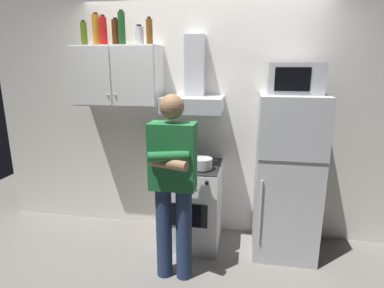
% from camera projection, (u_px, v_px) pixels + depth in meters
% --- Properties ---
extents(ground_plane, '(7.00, 7.00, 0.00)m').
position_uv_depth(ground_plane, '(192.00, 254.00, 3.18)').
color(ground_plane, slate).
extents(back_wall_tiled, '(4.80, 0.10, 2.70)m').
position_uv_depth(back_wall_tiled, '(202.00, 113.00, 3.41)').
color(back_wall_tiled, silver).
rests_on(back_wall_tiled, ground_plane).
extents(upper_cabinet, '(0.90, 0.37, 0.60)m').
position_uv_depth(upper_cabinet, '(118.00, 76.00, 3.24)').
color(upper_cabinet, silver).
extents(stove_oven, '(0.60, 0.62, 0.87)m').
position_uv_depth(stove_oven, '(191.00, 204.00, 3.32)').
color(stove_oven, white).
rests_on(stove_oven, ground_plane).
extents(range_hood, '(0.60, 0.44, 0.75)m').
position_uv_depth(range_hood, '(194.00, 92.00, 3.15)').
color(range_hood, '#B7BABF').
extents(refrigerator, '(0.60, 0.62, 1.60)m').
position_uv_depth(refrigerator, '(287.00, 176.00, 3.06)').
color(refrigerator, silver).
rests_on(refrigerator, ground_plane).
extents(microwave, '(0.48, 0.37, 0.28)m').
position_uv_depth(microwave, '(294.00, 78.00, 2.85)').
color(microwave, '#B7BABF').
rests_on(microwave, refrigerator).
extents(person_standing, '(0.38, 0.33, 1.64)m').
position_uv_depth(person_standing, '(173.00, 183.00, 2.63)').
color(person_standing, navy).
rests_on(person_standing, ground_plane).
extents(cooking_pot, '(0.30, 0.20, 0.10)m').
position_uv_depth(cooking_pot, '(202.00, 163.00, 3.06)').
color(cooking_pot, '#B7BABF').
rests_on(cooking_pot, stove_oven).
extents(bottle_wine_green, '(0.07, 0.07, 0.33)m').
position_uv_depth(bottle_wine_green, '(122.00, 28.00, 3.10)').
color(bottle_wine_green, '#19471E').
rests_on(bottle_wine_green, upper_cabinet).
extents(bottle_soda_red, '(0.07, 0.07, 0.29)m').
position_uv_depth(bottle_soda_red, '(103.00, 31.00, 3.13)').
color(bottle_soda_red, red).
rests_on(bottle_soda_red, upper_cabinet).
extents(bottle_canister_steel, '(0.09, 0.09, 0.20)m').
position_uv_depth(bottle_canister_steel, '(139.00, 36.00, 3.13)').
color(bottle_canister_steel, '#B2B5BA').
rests_on(bottle_canister_steel, upper_cabinet).
extents(bottle_olive_oil, '(0.06, 0.06, 0.25)m').
position_uv_depth(bottle_olive_oil, '(84.00, 34.00, 3.22)').
color(bottle_olive_oil, '#4C6B19').
rests_on(bottle_olive_oil, upper_cabinet).
extents(bottle_beer_brown, '(0.06, 0.06, 0.26)m').
position_uv_depth(bottle_beer_brown, '(149.00, 32.00, 3.08)').
color(bottle_beer_brown, brown).
rests_on(bottle_beer_brown, upper_cabinet).
extents(bottle_rum_dark, '(0.08, 0.08, 0.27)m').
position_uv_depth(bottle_rum_dark, '(116.00, 32.00, 3.18)').
color(bottle_rum_dark, '#47230F').
rests_on(bottle_rum_dark, upper_cabinet).
extents(bottle_liquor_amber, '(0.08, 0.08, 0.32)m').
position_uv_depth(bottle_liquor_amber, '(97.00, 30.00, 3.20)').
color(bottle_liquor_amber, '#B7721E').
rests_on(bottle_liquor_amber, upper_cabinet).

